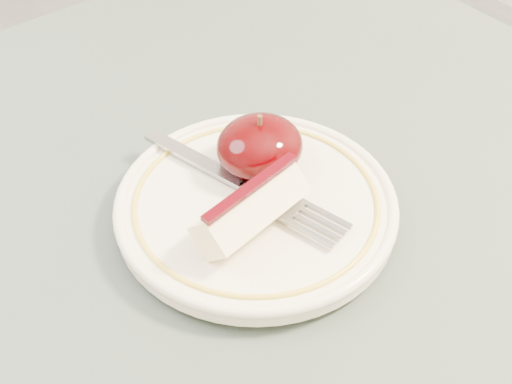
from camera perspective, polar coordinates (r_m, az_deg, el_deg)
table at (r=0.56m, az=-0.71°, el=-14.94°), size 0.90×0.90×0.75m
plate at (r=0.54m, az=-0.00°, el=-1.08°), size 0.22×0.22×0.02m
apple_half at (r=0.55m, az=0.29°, el=3.69°), size 0.07×0.07×0.05m
apple_wedge at (r=0.50m, az=-0.39°, el=-1.31°), size 0.09×0.05×0.04m
fork at (r=0.54m, az=-0.90°, el=0.58°), size 0.06×0.19×0.00m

